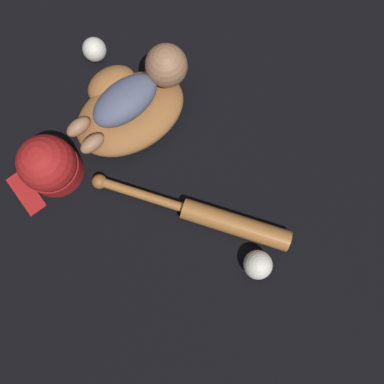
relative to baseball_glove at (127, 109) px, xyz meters
The scene contains 7 objects.
ground_plane 0.05m from the baseball_glove, 66.31° to the right, with size 6.00×6.00×0.00m, color black.
baseball_glove is the anchor object (origin of this frame).
baby_figure 0.11m from the baseball_glove, 11.76° to the left, with size 0.36×0.27×0.11m.
baseball_bat 0.40m from the baseball_glove, 60.64° to the right, with size 0.53×0.30×0.06m.
baseball 0.57m from the baseball_glove, 59.59° to the right, with size 0.08×0.08×0.08m.
baseball_spare 0.23m from the baseball_glove, 109.80° to the left, with size 0.07×0.07×0.07m.
baseball_cap 0.27m from the baseball_glove, 149.03° to the right, with size 0.23×0.20×0.16m.
Camera 1 is at (0.11, -0.47, 1.06)m, focal length 35.00 mm.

